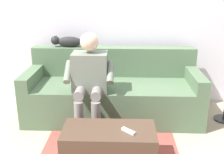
{
  "coord_description": "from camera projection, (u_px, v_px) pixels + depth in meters",
  "views": [
    {
      "loc": [
        -0.11,
        3.16,
        1.58
      ],
      "look_at": [
        0.0,
        0.18,
        0.62
      ],
      "focal_mm": 44.72,
      "sensor_mm": 36.0,
      "label": 1
    }
  ],
  "objects": [
    {
      "name": "ground_plane",
      "position": [
        111.0,
        145.0,
        2.93
      ],
      "size": [
        8.0,
        8.0,
        0.0
      ],
      "primitive_type": "plane",
      "color": "tan"
    },
    {
      "name": "back_wall",
      "position": [
        114.0,
        11.0,
        3.75
      ],
      "size": [
        4.27,
        0.06,
        2.55
      ],
      "primitive_type": "cube",
      "color": "silver",
      "rests_on": "ground"
    },
    {
      "name": "couch",
      "position": [
        113.0,
        93.0,
        3.54
      ],
      "size": [
        2.13,
        0.85,
        0.83
      ],
      "color": "#516B4C",
      "rests_on": "ground"
    },
    {
      "name": "coffee_table",
      "position": [
        109.0,
        147.0,
        2.56
      ],
      "size": [
        0.84,
        0.43,
        0.37
      ],
      "color": "#4C3828",
      "rests_on": "ground"
    },
    {
      "name": "person_solo_seated",
      "position": [
        90.0,
        76.0,
        3.08
      ],
      "size": [
        0.54,
        0.52,
        1.12
      ],
      "color": "slate",
      "rests_on": "ground"
    },
    {
      "name": "cat_on_backrest",
      "position": [
        67.0,
        41.0,
        3.64
      ],
      "size": [
        0.56,
        0.12,
        0.15
      ],
      "color": "black",
      "rests_on": "couch"
    },
    {
      "name": "remote_white",
      "position": [
        128.0,
        131.0,
        2.45
      ],
      "size": [
        0.13,
        0.12,
        0.02
      ],
      "primitive_type": "cube",
      "rotation": [
        0.0,
        0.0,
        5.52
      ],
      "color": "white",
      "rests_on": "coffee_table"
    }
  ]
}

